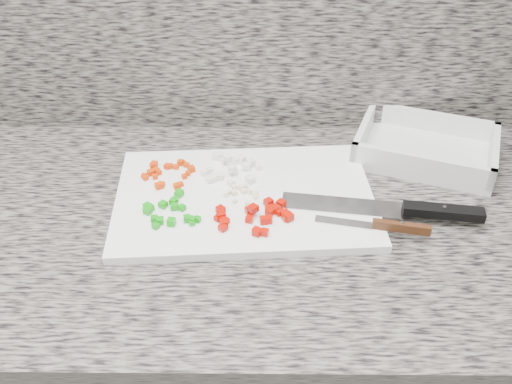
% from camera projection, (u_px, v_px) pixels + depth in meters
% --- Properties ---
extents(cabinet, '(3.92, 0.62, 0.86)m').
position_uv_depth(cabinet, '(198.00, 380.00, 1.25)').
color(cabinet, white).
rests_on(cabinet, ground).
extents(countertop, '(3.96, 0.64, 0.04)m').
position_uv_depth(countertop, '(182.00, 222.00, 0.98)').
color(countertop, slate).
rests_on(countertop, cabinet).
extents(cutting_board, '(0.46, 0.33, 0.01)m').
position_uv_depth(cutting_board, '(245.00, 198.00, 0.99)').
color(cutting_board, white).
rests_on(cutting_board, countertop).
extents(carrot_pile, '(0.10, 0.09, 0.01)m').
position_uv_depth(carrot_pile, '(167.00, 172.00, 1.03)').
color(carrot_pile, red).
rests_on(carrot_pile, cutting_board).
extents(onion_pile, '(0.11, 0.10, 0.02)m').
position_uv_depth(onion_pile, '(231.00, 167.00, 1.05)').
color(onion_pile, white).
rests_on(onion_pile, cutting_board).
extents(green_pepper_pile, '(0.10, 0.10, 0.01)m').
position_uv_depth(green_pepper_pile, '(169.00, 210.00, 0.95)').
color(green_pepper_pile, '#0E950D').
rests_on(green_pepper_pile, cutting_board).
extents(red_pepper_pile, '(0.13, 0.09, 0.02)m').
position_uv_depth(red_pepper_pile, '(258.00, 216.00, 0.93)').
color(red_pepper_pile, '#B30C02').
rests_on(red_pepper_pile, cutting_board).
extents(garlic_pile, '(0.06, 0.06, 0.01)m').
position_uv_depth(garlic_pile, '(242.00, 193.00, 0.99)').
color(garlic_pile, beige).
rests_on(garlic_pile, cutting_board).
extents(chef_knife, '(0.33, 0.08, 0.02)m').
position_uv_depth(chef_knife, '(408.00, 209.00, 0.95)').
color(chef_knife, silver).
rests_on(chef_knife, cutting_board).
extents(paring_knife, '(0.18, 0.05, 0.02)m').
position_uv_depth(paring_knife, '(386.00, 226.00, 0.91)').
color(paring_knife, silver).
rests_on(paring_knife, cutting_board).
extents(tray, '(0.30, 0.26, 0.05)m').
position_uv_depth(tray, '(425.00, 149.00, 1.10)').
color(tray, silver).
rests_on(tray, countertop).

